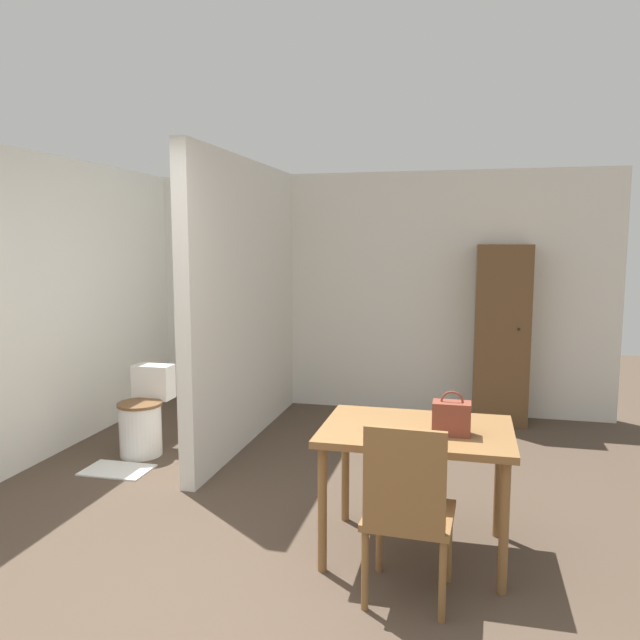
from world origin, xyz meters
TOP-DOWN VIEW (x-y plane):
  - ground_plane at (0.00, 0.00)m, footprint 16.00×16.00m
  - wall_back at (0.00, 4.04)m, footprint 5.33×0.12m
  - wall_left at (-2.22, 1.99)m, footprint 0.12×4.98m
  - partition_wall at (-0.73, 2.71)m, footprint 0.12×2.55m
  - dining_table at (0.94, 0.92)m, footprint 1.07×0.77m
  - wooden_chair at (0.94, 0.40)m, footprint 0.45×0.45m
  - toilet at (-1.45, 2.11)m, footprint 0.37×0.52m
  - handbag at (1.13, 0.84)m, footprint 0.20×0.13m
  - wooden_cabinet at (1.53, 3.77)m, footprint 0.52×0.42m
  - bath_mat at (-1.45, 1.68)m, footprint 0.52×0.34m

SIDE VIEW (x-z plane):
  - ground_plane at x=0.00m, z-range 0.00..0.00m
  - bath_mat at x=-1.45m, z-range 0.00..0.01m
  - toilet at x=-1.45m, z-range -0.05..0.68m
  - wooden_chair at x=0.94m, z-range 0.03..0.96m
  - dining_table at x=0.94m, z-range 0.29..1.03m
  - handbag at x=1.13m, z-range 0.72..0.96m
  - wooden_cabinet at x=1.53m, z-range 0.00..1.76m
  - wall_back at x=0.00m, z-range 0.00..2.50m
  - wall_left at x=-2.22m, z-range 0.00..2.50m
  - partition_wall at x=-0.73m, z-range 0.00..2.50m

